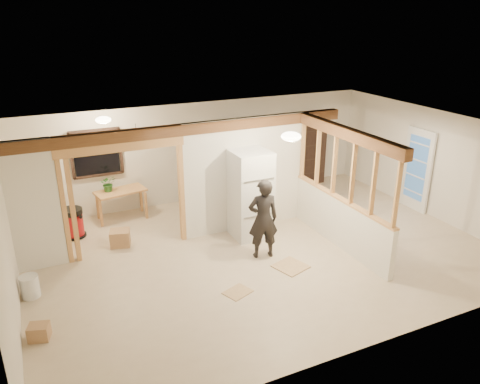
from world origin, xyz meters
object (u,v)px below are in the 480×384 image
shop_vac (73,223)px  bookshelf (309,153)px  refrigerator (250,194)px  woman (263,219)px  work_table (122,205)px

shop_vac → bookshelf: size_ratio=0.37×
refrigerator → woman: (-0.19, -0.95, -0.14)m
woman → bookshelf: bearing=-121.5°
woman → shop_vac: size_ratio=2.45×
shop_vac → bookshelf: 6.50m
woman → refrigerator: bearing=-88.7°
refrigerator → work_table: (-2.34, 2.04, -0.59)m
work_table → bookshelf: bearing=-7.5°
refrigerator → woman: refrigerator is taller
woman → bookshelf: (3.13, 3.22, 0.08)m
woman → shop_vac: bearing=-24.1°
woman → bookshelf: size_ratio=0.91×
woman → work_table: 3.71m
work_table → shop_vac: (-1.15, -0.52, -0.02)m
work_table → shop_vac: bearing=-165.7°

